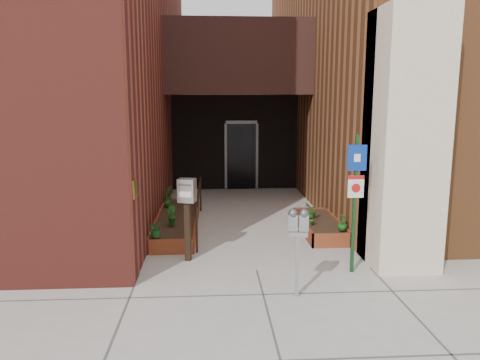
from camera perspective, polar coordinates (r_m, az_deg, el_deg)
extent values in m
plane|color=#9E9991|center=(8.20, 2.05, -10.96)|extent=(80.00, 80.00, 0.00)
cube|color=maroon|center=(15.38, -24.55, 16.93)|extent=(8.00, 14.60, 10.00)
cube|color=brown|center=(16.36, 21.86, 16.65)|extent=(8.00, 13.70, 10.00)
cube|color=beige|center=(8.52, 19.40, 4.51)|extent=(1.10, 1.20, 4.40)
cube|color=black|center=(13.67, -0.35, 14.56)|extent=(4.20, 2.00, 2.00)
cube|color=black|center=(15.10, -0.63, 4.65)|extent=(4.00, 0.30, 3.00)
cube|color=black|center=(14.99, 0.17, 2.87)|extent=(0.90, 0.06, 2.10)
cube|color=#B79338|center=(7.65, -12.73, -1.05)|extent=(0.04, 0.30, 0.30)
cube|color=maroon|center=(9.02, -8.47, -8.07)|extent=(0.90, 0.04, 0.30)
cube|color=maroon|center=(12.44, -7.09, -2.94)|extent=(0.90, 0.04, 0.30)
cube|color=maroon|center=(10.76, -9.97, -5.10)|extent=(0.04, 3.60, 0.30)
cube|color=maroon|center=(10.69, -5.36, -5.08)|extent=(0.04, 3.60, 0.30)
cube|color=black|center=(10.72, -7.67, -5.20)|extent=(0.82, 3.52, 0.26)
cube|color=maroon|center=(9.47, 11.14, -7.26)|extent=(0.80, 0.04, 0.30)
cube|color=maroon|center=(11.49, 8.44, -4.07)|extent=(0.80, 0.04, 0.30)
cube|color=maroon|center=(10.40, 7.61, -5.58)|extent=(0.04, 2.20, 0.30)
cube|color=maroon|center=(10.57, 11.68, -5.44)|extent=(0.04, 2.20, 0.30)
cube|color=black|center=(10.48, 9.66, -5.62)|extent=(0.72, 2.12, 0.26)
cylinder|color=black|center=(8.98, -5.28, -6.08)|extent=(0.04, 0.04, 0.90)
cylinder|color=black|center=(12.18, -4.83, -1.74)|extent=(0.04, 0.04, 0.90)
cylinder|color=black|center=(10.48, -5.06, -1.30)|extent=(0.04, 3.30, 0.04)
cube|color=#949496|center=(7.10, 7.00, -10.43)|extent=(0.06, 0.06, 0.93)
cube|color=#949496|center=(6.94, 7.09, -6.53)|extent=(0.29, 0.14, 0.07)
cube|color=#949496|center=(6.89, 6.46, -5.19)|extent=(0.15, 0.11, 0.24)
sphere|color=#59595B|center=(6.85, 6.48, -4.07)|extent=(0.14, 0.14, 0.14)
cube|color=white|center=(6.84, 6.48, -5.15)|extent=(0.08, 0.01, 0.05)
cube|color=#B21414|center=(6.86, 6.47, -5.75)|extent=(0.08, 0.01, 0.03)
cube|color=#949496|center=(6.90, 7.77, -5.20)|extent=(0.15, 0.11, 0.24)
sphere|color=#59595B|center=(6.87, 7.80, -4.07)|extent=(0.14, 0.14, 0.14)
cube|color=white|center=(6.85, 7.81, -5.15)|extent=(0.08, 0.01, 0.05)
cube|color=#B21414|center=(6.87, 7.80, -5.75)|extent=(0.08, 0.01, 0.03)
cube|color=#143818|center=(8.03, 13.77, -2.98)|extent=(0.05, 0.05, 2.34)
cube|color=navy|center=(7.86, 14.08, 2.65)|extent=(0.32, 0.02, 0.43)
cube|color=white|center=(7.85, 14.09, 2.64)|extent=(0.11, 0.01, 0.13)
cube|color=white|center=(7.93, 13.93, -0.79)|extent=(0.27, 0.02, 0.37)
cube|color=#B21414|center=(7.90, 13.99, 0.31)|extent=(0.27, 0.01, 0.06)
cylinder|color=#B21414|center=(7.92, 13.96, -0.95)|extent=(0.15, 0.01, 0.15)
cube|color=black|center=(8.56, -6.39, -6.21)|extent=(0.12, 0.12, 1.10)
cube|color=#AAAAAC|center=(8.37, -6.49, -1.27)|extent=(0.35, 0.29, 0.42)
cube|color=#59595B|center=(8.24, -6.75, -0.60)|extent=(0.22, 0.07, 0.04)
cube|color=white|center=(8.28, -6.73, -1.76)|extent=(0.23, 0.07, 0.10)
imported|color=#1B6120|center=(9.13, -10.21, -5.83)|extent=(0.42, 0.42, 0.33)
imported|color=#1A5217|center=(9.92, -8.37, -4.27)|extent=(0.31, 0.31, 0.40)
imported|color=#1F5B1A|center=(11.60, -8.85, -2.29)|extent=(0.27, 0.27, 0.35)
imported|color=#175017|center=(12.10, -8.63, -1.67)|extent=(0.29, 0.29, 0.39)
imported|color=#1A5A19|center=(9.61, 12.39, -5.06)|extent=(0.22, 0.22, 0.34)
imported|color=#28621C|center=(10.00, 8.79, -4.44)|extent=(0.18, 0.18, 0.31)
imported|color=#225F1B|center=(10.50, 8.64, -3.65)|extent=(0.32, 0.32, 0.34)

